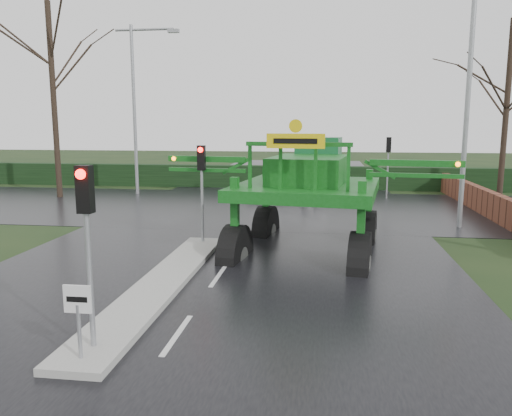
# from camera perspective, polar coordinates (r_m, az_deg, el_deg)

# --- Properties ---
(ground) EXTENTS (140.00, 140.00, 0.00)m
(ground) POSITION_cam_1_polar(r_m,az_deg,el_deg) (10.56, -8.99, -14.21)
(ground) COLOR black
(ground) RESTS_ON ground
(road_main) EXTENTS (14.00, 80.00, 0.02)m
(road_main) POSITION_cam_1_polar(r_m,az_deg,el_deg) (19.91, -0.72, -2.73)
(road_main) COLOR black
(road_main) RESTS_ON ground
(road_cross) EXTENTS (80.00, 12.00, 0.02)m
(road_cross) POSITION_cam_1_polar(r_m,az_deg,el_deg) (25.75, 1.24, 0.08)
(road_cross) COLOR black
(road_cross) RESTS_ON ground
(median_island) EXTENTS (1.20, 10.00, 0.16)m
(median_island) POSITION_cam_1_polar(r_m,az_deg,el_deg) (13.58, -10.65, -8.41)
(median_island) COLOR gray
(median_island) RESTS_ON ground
(hedge_row) EXTENTS (44.00, 0.90, 1.50)m
(hedge_row) POSITION_cam_1_polar(r_m,az_deg,el_deg) (33.55, 2.81, 3.56)
(hedge_row) COLOR black
(hedge_row) RESTS_ON ground
(brick_wall) EXTENTS (0.40, 20.00, 1.20)m
(brick_wall) POSITION_cam_1_polar(r_m,az_deg,el_deg) (26.62, 24.32, 0.84)
(brick_wall) COLOR #592D1E
(brick_wall) RESTS_ON ground
(keep_left_sign) EXTENTS (0.50, 0.07, 1.35)m
(keep_left_sign) POSITION_cam_1_polar(r_m,az_deg,el_deg) (9.35, -19.68, -10.89)
(keep_left_sign) COLOR gray
(keep_left_sign) RESTS_ON ground
(traffic_signal_near) EXTENTS (0.26, 0.33, 3.52)m
(traffic_signal_near) POSITION_cam_1_polar(r_m,az_deg,el_deg) (9.38, -18.83, -1.07)
(traffic_signal_near) COLOR gray
(traffic_signal_near) RESTS_ON ground
(traffic_signal_mid) EXTENTS (0.26, 0.33, 3.52)m
(traffic_signal_mid) POSITION_cam_1_polar(r_m,az_deg,el_deg) (17.33, -6.24, 4.04)
(traffic_signal_mid) COLOR gray
(traffic_signal_mid) RESTS_ON ground
(traffic_signal_far) EXTENTS (0.26, 0.33, 3.52)m
(traffic_signal_far) POSITION_cam_1_polar(r_m,az_deg,el_deg) (29.52, 14.88, 6.02)
(traffic_signal_far) COLOR gray
(traffic_signal_far) RESTS_ON ground
(street_light_right) EXTENTS (3.85, 0.30, 10.00)m
(street_light_right) POSITION_cam_1_polar(r_m,az_deg,el_deg) (21.97, 22.39, 13.42)
(street_light_right) COLOR gray
(street_light_right) RESTS_ON ground
(street_light_left_far) EXTENTS (3.85, 0.30, 10.00)m
(street_light_left_far) POSITION_cam_1_polar(r_m,az_deg,el_deg) (31.32, -13.27, 12.50)
(street_light_left_far) COLOR gray
(street_light_left_far) RESTS_ON ground
(tree_left_far) EXTENTS (7.70, 7.70, 13.26)m
(tree_left_far) POSITION_cam_1_polar(r_m,az_deg,el_deg) (31.42, -22.29, 14.16)
(tree_left_far) COLOR black
(tree_left_far) RESTS_ON ground
(tree_right_far) EXTENTS (7.00, 7.00, 12.05)m
(tree_right_far) POSITION_cam_1_polar(r_m,az_deg,el_deg) (31.97, 26.89, 12.59)
(tree_right_far) COLOR black
(tree_right_far) RESTS_ON ground
(crop_sprayer) EXTENTS (9.72, 6.66, 5.47)m
(crop_sprayer) POSITION_cam_1_polar(r_m,az_deg,el_deg) (15.83, -2.17, 3.56)
(crop_sprayer) COLOR black
(crop_sprayer) RESTS_ON ground
(white_sedan) EXTENTS (4.33, 1.73, 1.40)m
(white_sedan) POSITION_cam_1_polar(r_m,az_deg,el_deg) (27.78, 3.73, 0.75)
(white_sedan) COLOR white
(white_sedan) RESTS_ON ground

